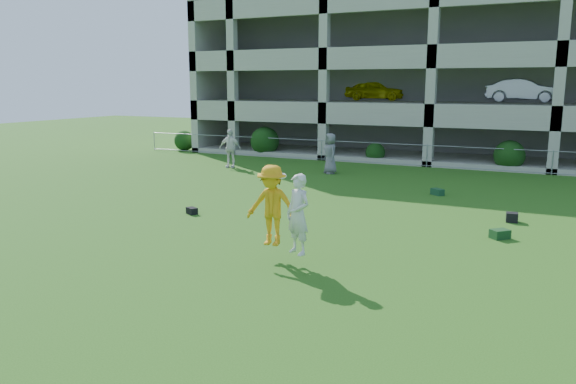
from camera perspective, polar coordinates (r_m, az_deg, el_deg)
The scene contains 12 objects.
ground at distance 13.01m, azimuth -4.22°, elevation -8.48°, with size 100.00×100.00×0.00m, color #235114.
bystander_b at distance 29.59m, azimuth -5.92°, elevation 4.43°, with size 1.18×0.49×2.01m, color silver.
bystander_c at distance 27.48m, azimuth 4.33°, elevation 3.93°, with size 0.97×0.63×1.97m, color slate.
bag_black_b at distance 19.20m, azimuth -9.74°, elevation -1.89°, with size 0.40×0.25×0.22m, color black.
bag_green_c at distance 17.05m, azimuth 20.72°, elevation -4.01°, with size 0.50×0.35×0.26m, color #123216.
crate_d at distance 19.20m, azimuth 21.79°, elevation -2.40°, with size 0.35×0.35×0.30m, color black.
bag_red_f at distance 27.88m, azimuth -1.32°, elevation 2.26°, with size 0.45×0.28×0.24m, color #5D1018.
bag_green_g at distance 22.92m, azimuth 14.94°, elevation 0.01°, with size 0.50×0.30×0.25m, color #143820.
frisbee_contest at distance 13.64m, azimuth -1.01°, elevation -1.59°, with size 1.88×0.94×2.08m.
parking_garage at distance 38.84m, azimuth 17.07°, elevation 12.96°, with size 30.00×14.00×12.00m.
fence at distance 30.47m, azimuth 13.94°, elevation 3.61°, with size 36.06×0.06×1.20m.
shrub_row at distance 30.48m, azimuth 22.78°, elevation 4.78°, with size 34.38×2.52×3.50m.
Camera 1 is at (6.18, -10.60, 4.31)m, focal length 35.00 mm.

